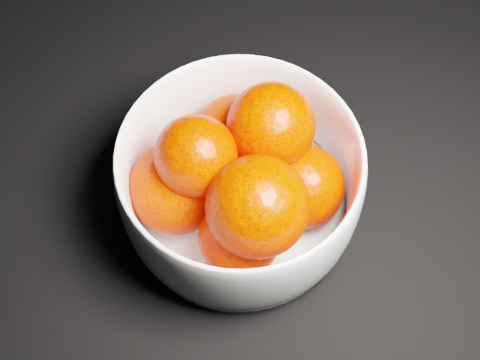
% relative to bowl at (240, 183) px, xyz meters
% --- Properties ---
extents(bowl, '(0.21, 0.21, 0.10)m').
position_rel_bowl_xyz_m(bowl, '(0.00, 0.00, 0.00)').
color(bowl, white).
rests_on(bowl, ground).
extents(orange_pile, '(0.18, 0.16, 0.12)m').
position_rel_bowl_xyz_m(orange_pile, '(0.00, -0.00, 0.02)').
color(orange_pile, '#F82100').
rests_on(orange_pile, bowl).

